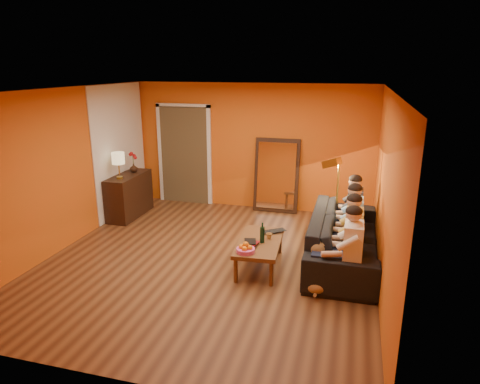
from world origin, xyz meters
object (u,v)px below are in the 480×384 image
(mirror_frame, at_px, (277,175))
(person_mid_right, at_px, (354,222))
(dog, at_px, (318,266))
(laptop, at_px, (276,233))
(person_far_left, at_px, (352,250))
(coffee_table, at_px, (259,254))
(floor_lamp, at_px, (337,201))
(person_mid_left, at_px, (353,235))
(sideboard, at_px, (129,195))
(person_far_right, at_px, (354,211))
(tumbler, at_px, (269,236))
(table_lamp, at_px, (119,166))
(sofa, at_px, (344,237))
(vase, at_px, (134,168))
(wine_bottle, at_px, (262,233))

(mirror_frame, bearing_deg, person_mid_right, -51.16)
(dog, relative_size, person_mid_right, 0.57)
(laptop, bearing_deg, mirror_frame, 64.04)
(dog, height_order, person_far_left, person_far_left)
(coffee_table, height_order, floor_lamp, floor_lamp)
(person_mid_left, distance_m, laptop, 1.19)
(coffee_table, bearing_deg, dog, -30.96)
(sideboard, bearing_deg, person_far_right, -4.35)
(tumbler, bearing_deg, person_far_right, 42.22)
(person_mid_right, bearing_deg, table_lamp, 172.41)
(mirror_frame, height_order, floor_lamp, mirror_frame)
(sideboard, distance_m, sofa, 4.35)
(sofa, height_order, vase, vase)
(floor_lamp, bearing_deg, person_mid_right, -41.80)
(sofa, height_order, person_far_left, person_far_left)
(coffee_table, height_order, dog, dog)
(sofa, distance_m, laptop, 1.05)
(person_mid_left, relative_size, person_mid_right, 1.00)
(person_far_left, bearing_deg, tumbler, 155.95)
(person_far_right, bearing_deg, sofa, -101.31)
(table_lamp, bearing_deg, person_mid_left, -14.52)
(mirror_frame, bearing_deg, sideboard, -158.84)
(person_far_right, relative_size, wine_bottle, 3.94)
(dog, distance_m, person_mid_right, 1.25)
(mirror_frame, bearing_deg, floor_lamp, -45.80)
(coffee_table, bearing_deg, person_far_left, -21.41)
(person_far_right, bearing_deg, mirror_frame, 138.21)
(laptop, bearing_deg, person_mid_left, -47.33)
(sofa, height_order, person_far_right, person_far_right)
(person_far_left, height_order, person_mid_right, same)
(tumbler, distance_m, vase, 3.61)
(mirror_frame, distance_m, sideboard, 3.01)
(sofa, height_order, coffee_table, sofa)
(person_far_right, bearing_deg, wine_bottle, -135.29)
(person_far_right, distance_m, wine_bottle, 1.81)
(coffee_table, bearing_deg, vase, 145.35)
(person_mid_left, height_order, laptop, person_mid_left)
(floor_lamp, xyz_separation_m, person_far_left, (0.30, -1.74, -0.11))
(person_far_right, bearing_deg, vase, 172.41)
(tumbler, bearing_deg, wine_bottle, -112.38)
(laptop, distance_m, vase, 3.56)
(person_far_left, relative_size, person_mid_left, 1.00)
(floor_lamp, height_order, person_mid_right, floor_lamp)
(floor_lamp, bearing_deg, laptop, -108.22)
(vase, bearing_deg, mirror_frame, 16.57)
(person_far_left, relative_size, vase, 7.20)
(person_mid_right, distance_m, tumbler, 1.35)
(mirror_frame, xyz_separation_m, floor_lamp, (1.28, -1.32, -0.04))
(wine_bottle, xyz_separation_m, tumbler, (0.07, 0.17, -0.11))
(tumbler, bearing_deg, person_mid_left, 0.28)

